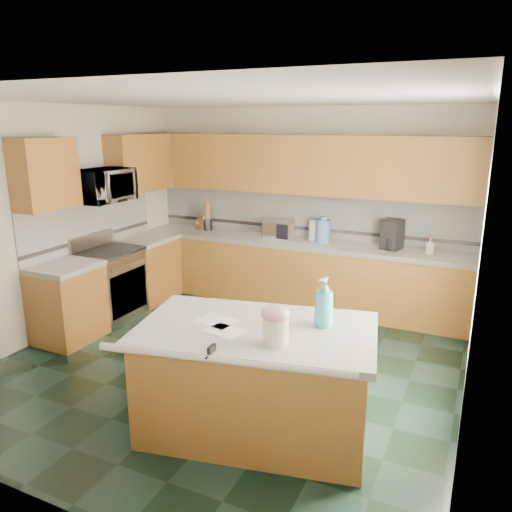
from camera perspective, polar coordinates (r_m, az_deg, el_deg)
The scene contains 52 objects.
floor at distance 5.45m, azimuth -3.05°, elevation -12.16°, with size 4.60×4.60×0.00m, color black.
ceiling at distance 4.85m, azimuth -3.52°, elevation 17.52°, with size 4.60×4.60×0.00m, color white.
wall_back at distance 7.07m, azimuth 5.67°, elevation 5.70°, with size 4.60×0.04×2.70m, color silver.
wall_front at distance 3.22m, azimuth -23.28°, elevation -6.94°, with size 4.60×0.04×2.70m, color silver.
wall_left at distance 6.39m, azimuth -21.99°, elevation 3.68°, with size 0.04×4.60×2.70m, color silver.
wall_right at distance 4.41m, azimuth 24.35°, elevation -1.27°, with size 0.04×4.60×2.70m, color silver.
back_base_cab at distance 6.98m, azimuth 4.61°, elevation -2.15°, with size 4.60×0.60×0.86m, color #593313.
back_countertop at distance 6.86m, azimuth 4.69°, elevation 1.52°, with size 4.60×0.64×0.06m, color silver.
back_upper_cab at distance 6.82m, azimuth 5.28°, elevation 10.37°, with size 4.60×0.33×0.78m, color #593313.
back_backsplash at distance 7.06m, azimuth 5.56°, elevation 4.74°, with size 4.60×0.02×0.63m, color silver.
back_accent_band at distance 7.09m, azimuth 5.51°, elevation 3.18°, with size 4.60×0.01×0.05m, color black.
left_base_cab_rear at distance 7.32m, azimuth -12.25°, elevation -1.64°, with size 0.60×0.82×0.86m, color #593313.
left_counter_rear at distance 7.20m, azimuth -12.45°, elevation 1.86°, with size 0.64×0.82×0.06m, color silver.
left_base_cab_front at distance 6.24m, azimuth -20.72°, elevation -5.24°, with size 0.60×0.72×0.86m, color #593313.
left_counter_front at distance 6.10m, azimuth -21.12°, elevation -1.18°, with size 0.64×0.72×0.06m, color silver.
left_backsplash at distance 6.77m, azimuth -18.35°, elevation 3.60°, with size 0.02×2.30×0.63m, color silver.
left_accent_band at distance 6.80m, azimuth -18.17°, elevation 1.99°, with size 0.01×2.30×0.05m, color black.
left_upper_cab_rear at distance 7.23m, azimuth -13.14°, elevation 10.31°, with size 0.33×1.09×0.78m, color #593313.
left_upper_cab_front at distance 6.01m, azimuth -22.97°, elevation 8.64°, with size 0.33×0.72×0.78m, color #593313.
range_body at distance 6.74m, azimuth -16.28°, elevation -3.29°, with size 0.60×0.76×0.88m, color #B7B7BC.
range_oven_door at distance 6.57m, azimuth -14.34°, elevation -3.99°, with size 0.02×0.68×0.55m, color black.
range_cooktop at distance 6.61m, azimuth -16.57°, elevation 0.50°, with size 0.62×0.78×0.04m, color black.
range_handle at distance 6.44m, azimuth -14.35°, elevation -0.83°, with size 0.02×0.02×0.66m, color #B7B7BC.
range_backguard at distance 6.76m, azimuth -18.31°, elevation 1.72°, with size 0.06×0.76×0.18m, color #B7B7BC.
microwave at distance 6.46m, azimuth -17.13°, elevation 7.67°, with size 0.73×0.50×0.41m, color #B7B7BC.
island_base at distance 4.20m, azimuth -0.00°, elevation -14.29°, with size 1.77×1.01×0.86m, color #593313.
island_top at distance 4.00m, azimuth -0.00°, elevation -8.53°, with size 1.87×1.11×0.06m, color silver.
island_bullnose at distance 3.55m, azimuth -3.88°, elevation -11.77°, with size 0.06×0.06×1.87m, color silver.
treat_jar at distance 3.67m, azimuth 2.23°, elevation -8.51°, with size 0.19×0.19×0.20m, color silver.
treat_jar_lid at distance 3.62m, azimuth 2.26°, elevation -6.58°, with size 0.21×0.21×0.13m, color #D4989F.
treat_jar_knob at distance 3.60m, azimuth 2.26°, elevation -5.90°, with size 0.02×0.02×0.07m, color tan.
treat_jar_knob_end_l at distance 3.62m, azimuth 1.75°, elevation -5.81°, with size 0.04×0.04×0.04m, color tan.
treat_jar_knob_end_r at distance 3.59m, azimuth 2.78°, elevation -5.98°, with size 0.04×0.04×0.04m, color tan.
soap_bottle_island at distance 3.96m, azimuth 7.81°, elevation -5.25°, with size 0.16×0.16×0.41m, color teal.
paper_sheet_a at distance 3.92m, azimuth -3.59°, elevation -8.52°, with size 0.29×0.21×0.00m, color white.
paper_sheet_b at distance 4.11m, azimuth -4.56°, elevation -7.40°, with size 0.32×0.24×0.00m, color white.
clamp_body at distance 3.59m, azimuth -5.08°, elevation -10.76°, with size 0.03×0.09×0.08m, color black.
clamp_handle at distance 3.55m, azimuth -5.52°, elevation -11.39°, with size 0.01×0.01×0.06m, color black.
knife_block at distance 7.54m, azimuth -6.25°, elevation 3.77°, with size 0.12×0.10×0.21m, color #472814.
utensil_crock at distance 7.52m, azimuth -5.57°, elevation 3.60°, with size 0.14×0.14×0.17m, color black.
utensil_bundle at distance 7.48m, azimuth -5.61°, elevation 5.20°, with size 0.08×0.08×0.25m, color #472814.
toaster_oven at distance 6.98m, azimuth 2.59°, elevation 3.07°, with size 0.43×0.29×0.25m, color #B7B7BC.
toaster_oven_door at distance 6.85m, azimuth 2.15°, elevation 2.86°, with size 0.39×0.01×0.21m, color black.
paper_towel at distance 6.85m, azimuth 6.56°, elevation 2.90°, with size 0.12×0.12×0.28m, color white.
paper_towel_base at distance 6.88m, azimuth 6.53°, elevation 1.83°, with size 0.18×0.18×0.01m, color #B7B7BC.
water_jug at distance 6.77m, azimuth 7.71°, elevation 2.83°, with size 0.19×0.19×0.31m, color #568CD2.
water_jug_neck at distance 6.73m, azimuth 7.76°, elevation 4.29°, with size 0.09×0.09×0.04m, color #568CD2.
coffee_maker at distance 6.58m, azimuth 15.33°, elevation 2.41°, with size 0.22×0.25×0.38m, color black.
coffee_carafe at distance 6.55m, azimuth 15.17°, elevation 1.36°, with size 0.16×0.16×0.16m, color black.
soap_bottle_back at distance 6.51m, azimuth 19.26°, elevation 1.14°, with size 0.09×0.09×0.20m, color white.
soap_back_cap at distance 6.48m, azimuth 19.34°, elevation 2.12°, with size 0.02×0.02×0.03m, color red.
window_light_proxy at distance 4.18m, azimuth 24.09°, elevation 0.05°, with size 0.02×1.40×1.10m, color white.
Camera 1 is at (2.30, -4.27, 2.49)m, focal length 35.00 mm.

